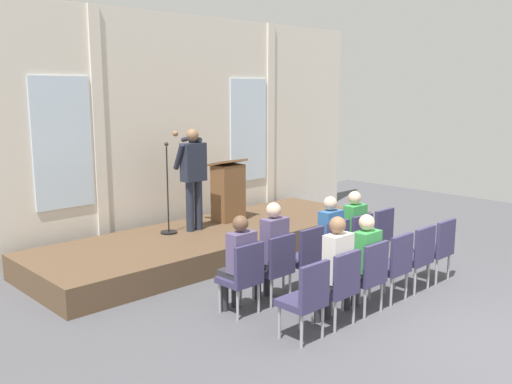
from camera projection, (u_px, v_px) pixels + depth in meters
ground_plane at (490, 343)px, 6.39m from camera, size 16.31×16.31×0.00m
rear_partition at (167, 129)px, 10.48m from camera, size 10.21×0.14×4.18m
stage_platform at (213, 241)px, 9.85m from camera, size 6.40×2.10×0.40m
speaker at (193, 172)px, 9.63m from camera, size 0.51×0.69×1.76m
mic_stand at (168, 214)px, 9.55m from camera, size 0.28×0.28×1.55m
lectern at (228, 191)px, 10.43m from camera, size 0.60×0.48×1.16m
chair_r0_c0 at (243, 274)px, 7.09m from camera, size 0.46×0.44×0.94m
audience_r0_c0 at (239, 259)px, 7.12m from camera, size 0.36×0.39×1.28m
chair_r0_c1 at (276, 264)px, 7.49m from camera, size 0.46×0.44×0.94m
audience_r0_c1 at (272, 247)px, 7.51m from camera, size 0.36×0.39×1.36m
chair_r0_c2 at (305, 255)px, 7.89m from camera, size 0.46×0.44×0.94m
chair_r0_c3 at (332, 247)px, 8.29m from camera, size 0.46×0.44×0.94m
audience_r0_c3 at (328, 234)px, 8.32m from camera, size 0.36×0.39×1.29m
chair_r0_c4 at (356, 240)px, 8.69m from camera, size 0.46×0.44×0.94m
audience_r0_c4 at (352, 227)px, 8.72m from camera, size 0.36×0.39×1.29m
chair_r0_c5 at (378, 233)px, 9.09m from camera, size 0.46×0.44×0.94m
chair_r1_c0 at (307, 296)px, 6.34m from camera, size 0.46×0.44×0.94m
chair_r1_c1 at (339, 284)px, 6.74m from camera, size 0.46×0.44×0.94m
audience_r1_c1 at (334, 265)px, 6.76m from camera, size 0.36×0.39×1.35m
chair_r1_c2 at (368, 273)px, 7.14m from camera, size 0.46×0.44×0.94m
audience_r1_c2 at (363, 258)px, 7.17m from camera, size 0.36×0.39×1.28m
chair_r1_c3 at (394, 263)px, 7.54m from camera, size 0.46×0.44×0.94m
chair_r1_c4 at (417, 254)px, 7.94m from camera, size 0.46×0.44×0.94m
chair_r1_c5 at (438, 246)px, 8.34m from camera, size 0.46×0.44×0.94m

